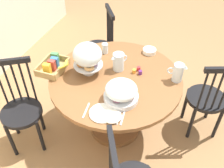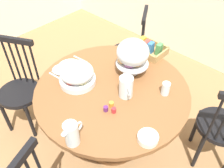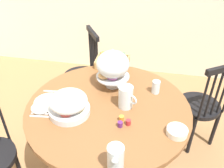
% 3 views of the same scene
% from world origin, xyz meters
% --- Properties ---
extents(ground_plane, '(10.00, 10.00, 0.00)m').
position_xyz_m(ground_plane, '(0.00, 0.00, 0.00)').
color(ground_plane, '#997047').
extents(dining_table, '(1.26, 1.26, 0.74)m').
position_xyz_m(dining_table, '(0.11, -0.02, 0.54)').
color(dining_table, brown).
rests_on(dining_table, ground_plane).
extents(windsor_chair_near_window, '(0.46, 0.46, 0.97)m').
position_xyz_m(windsor_chair_near_window, '(0.91, 0.48, 0.45)').
color(windsor_chair_near_window, black).
rests_on(windsor_chair_near_window, ground_plane).
extents(windsor_chair_by_cabinet, '(0.46, 0.46, 0.97)m').
position_xyz_m(windsor_chair_by_cabinet, '(-0.35, 0.79, 0.45)').
color(windsor_chair_by_cabinet, black).
rests_on(windsor_chair_by_cabinet, ground_plane).
extents(windsor_chair_far_side, '(0.43, 0.43, 0.97)m').
position_xyz_m(windsor_chair_far_side, '(0.42, -0.90, 0.45)').
color(windsor_chair_far_side, black).
rests_on(windsor_chair_far_side, ground_plane).
extents(pastry_stand_with_dome, '(0.28, 0.28, 0.34)m').
position_xyz_m(pastry_stand_with_dome, '(0.10, 0.25, 0.94)').
color(pastry_stand_with_dome, silver).
rests_on(pastry_stand_with_dome, dining_table).
extents(fruit_platter_covered, '(0.30, 0.30, 0.18)m').
position_xyz_m(fruit_platter_covered, '(-0.14, -0.16, 0.83)').
color(fruit_platter_covered, silver).
rests_on(fruit_platter_covered, dining_table).
extents(orange_juice_pitcher, '(0.10, 0.18, 0.18)m').
position_xyz_m(orange_juice_pitcher, '(0.27, -0.56, 0.82)').
color(orange_juice_pitcher, silver).
rests_on(orange_juice_pitcher, dining_table).
extents(milk_pitcher, '(0.17, 0.13, 0.18)m').
position_xyz_m(milk_pitcher, '(0.25, 0.00, 0.82)').
color(milk_pitcher, silver).
rests_on(milk_pitcher, dining_table).
extents(cereal_basket, '(0.32, 0.30, 0.12)m').
position_xyz_m(cereal_basket, '(0.02, 0.59, 0.79)').
color(cereal_basket, tan).
rests_on(cereal_basket, dining_table).
extents(china_plate_large, '(0.22, 0.22, 0.01)m').
position_xyz_m(china_plate_large, '(-0.35, -0.07, 0.75)').
color(china_plate_large, white).
rests_on(china_plate_large, dining_table).
extents(china_plate_small, '(0.15, 0.15, 0.01)m').
position_xyz_m(china_plate_small, '(-0.37, -0.16, 0.76)').
color(china_plate_small, white).
rests_on(china_plate_small, china_plate_large).
extents(cereal_bowl, '(0.14, 0.14, 0.04)m').
position_xyz_m(cereal_bowl, '(0.62, -0.22, 0.76)').
color(cereal_bowl, white).
rests_on(cereal_bowl, dining_table).
extents(drinking_glass, '(0.06, 0.06, 0.11)m').
position_xyz_m(drinking_glass, '(0.46, 0.23, 0.80)').
color(drinking_glass, silver).
rests_on(drinking_glass, dining_table).
extents(jam_jar_strawberry, '(0.04, 0.04, 0.04)m').
position_xyz_m(jam_jar_strawberry, '(0.30, -0.19, 0.76)').
color(jam_jar_strawberry, '#B7282D').
rests_on(jam_jar_strawberry, dining_table).
extents(jam_jar_apricot, '(0.04, 0.04, 0.04)m').
position_xyz_m(jam_jar_apricot, '(0.24, -0.16, 0.76)').
color(jam_jar_apricot, orange).
rests_on(jam_jar_apricot, dining_table).
extents(jam_jar_grape, '(0.04, 0.04, 0.04)m').
position_xyz_m(jam_jar_grape, '(0.24, -0.22, 0.76)').
color(jam_jar_grape, '#5B2366').
rests_on(jam_jar_grape, dining_table).
extents(table_knife, '(0.17, 0.03, 0.01)m').
position_xyz_m(table_knife, '(-0.34, -0.21, 0.74)').
color(table_knife, silver).
rests_on(table_knife, dining_table).
extents(dinner_fork, '(0.17, 0.03, 0.01)m').
position_xyz_m(dinner_fork, '(-0.33, -0.24, 0.74)').
color(dinner_fork, silver).
rests_on(dinner_fork, dining_table).
extents(soup_spoon, '(0.17, 0.03, 0.01)m').
position_xyz_m(soup_spoon, '(-0.37, 0.07, 0.74)').
color(soup_spoon, silver).
rests_on(soup_spoon, dining_table).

